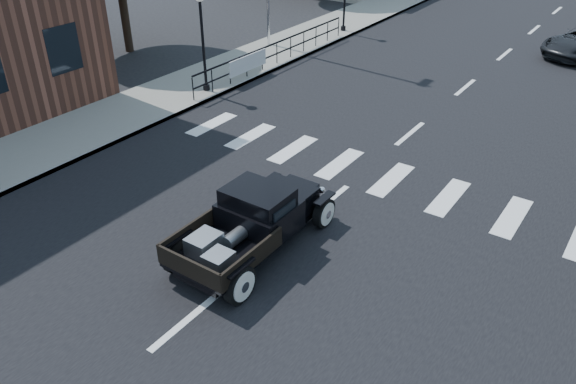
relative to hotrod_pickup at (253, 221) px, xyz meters
The scene contains 8 objects.
ground 0.99m from the hotrod_pickup, 58.16° to the left, with size 120.00×120.00×0.00m, color black.
road 15.58m from the hotrod_pickup, 88.73° to the left, with size 14.00×80.00×0.02m, color black.
road_markings 10.59m from the hotrod_pickup, 88.13° to the left, with size 12.00×60.00×0.06m, color silver, non-canonical shape.
sidewalk_left 17.58m from the hotrod_pickup, 117.67° to the left, with size 3.00×80.00×0.15m, color gray.
railing 12.64m from the hotrod_pickup, 123.39° to the left, with size 0.08×10.00×1.00m, color black, non-canonical shape.
banner 10.98m from the hotrod_pickup, 128.79° to the left, with size 0.04×2.20×0.60m, color silver, non-canonical shape.
lamp_post_b 9.85m from the hotrod_pickup, 137.91° to the left, with size 0.36×0.36×3.61m, color black, non-canonical shape.
hotrod_pickup is the anchor object (origin of this frame).
Camera 1 is at (5.99, -8.36, 7.48)m, focal length 35.00 mm.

